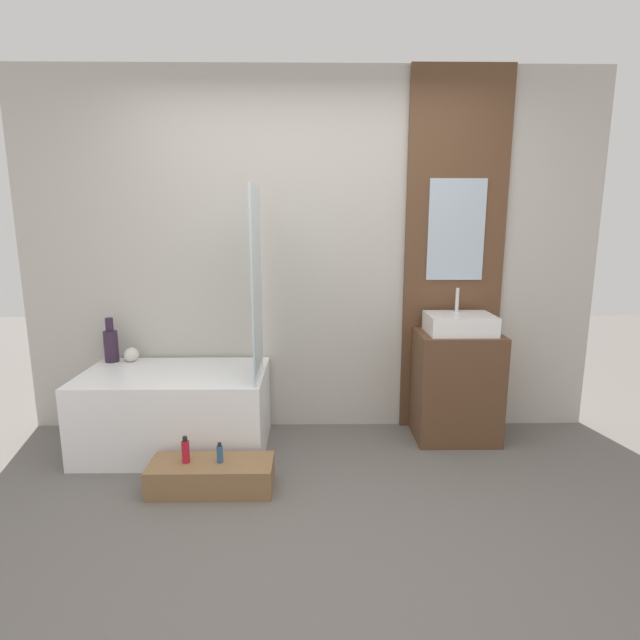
{
  "coord_description": "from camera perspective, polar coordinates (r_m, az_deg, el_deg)",
  "views": [
    {
      "loc": [
        0.02,
        -2.09,
        1.56
      ],
      "look_at": [
        0.06,
        0.7,
        1.0
      ],
      "focal_mm": 28.0,
      "sensor_mm": 36.0,
      "label": 1
    }
  ],
  "objects": [
    {
      "name": "ground_plane",
      "position": [
        2.6,
        -1.25,
        -25.38
      ],
      "size": [
        12.0,
        12.0,
        0.0
      ],
      "primitive_type": "plane",
      "color": "#605B56"
    },
    {
      "name": "wall_tiled_back",
      "position": [
        3.68,
        -1.17,
        7.33
      ],
      "size": [
        4.2,
        0.06,
        2.6
      ],
      "primitive_type": "cube",
      "color": "#B7B2A8",
      "rests_on": "ground_plane"
    },
    {
      "name": "wall_wood_accent",
      "position": [
        3.77,
        15.09,
        7.21
      ],
      "size": [
        0.72,
        0.04,
        2.6
      ],
      "color": "brown",
      "rests_on": "ground_plane"
    },
    {
      "name": "bathtub",
      "position": [
        3.62,
        -16.13,
        -9.84
      ],
      "size": [
        1.23,
        0.73,
        0.55
      ],
      "color": "white",
      "rests_on": "ground_plane"
    },
    {
      "name": "glass_shower_screen",
      "position": [
        3.21,
        -7.26,
        4.1
      ],
      "size": [
        0.01,
        0.5,
        1.22
      ],
      "primitive_type": "cube",
      "color": "silver",
      "rests_on": "bathtub"
    },
    {
      "name": "wooden_step_bench",
      "position": [
        3.13,
        -12.29,
        -16.98
      ],
      "size": [
        0.72,
        0.29,
        0.17
      ],
      "primitive_type": "cube",
      "color": "olive",
      "rests_on": "ground_plane"
    },
    {
      "name": "vanity_cabinet",
      "position": [
        3.73,
        15.3,
        -7.31
      ],
      "size": [
        0.58,
        0.42,
        0.78
      ],
      "primitive_type": "cube",
      "color": "brown",
      "rests_on": "ground_plane"
    },
    {
      "name": "sink",
      "position": [
        3.61,
        15.68,
        -0.4
      ],
      "size": [
        0.45,
        0.34,
        0.31
      ],
      "color": "white",
      "rests_on": "vanity_cabinet"
    },
    {
      "name": "vase_tall_dark",
      "position": [
        3.91,
        -22.78,
        -2.54
      ],
      "size": [
        0.1,
        0.1,
        0.32
      ],
      "color": "#2D1E33",
      "rests_on": "bathtub"
    },
    {
      "name": "vase_round_light",
      "position": [
        3.87,
        -20.75,
        -3.71
      ],
      "size": [
        0.11,
        0.11,
        0.11
      ],
      "primitive_type": "sphere",
      "color": "silver",
      "rests_on": "bathtub"
    },
    {
      "name": "bottle_soap_primary",
      "position": [
        3.09,
        -15.11,
        -14.24
      ],
      "size": [
        0.05,
        0.05,
        0.16
      ],
      "color": "#B21928",
      "rests_on": "wooden_step_bench"
    },
    {
      "name": "bottle_soap_secondary",
      "position": [
        3.05,
        -11.38,
        -14.72
      ],
      "size": [
        0.04,
        0.04,
        0.12
      ],
      "color": "#2D567A",
      "rests_on": "wooden_step_bench"
    }
  ]
}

